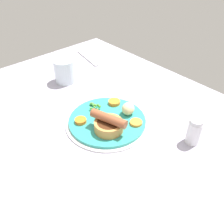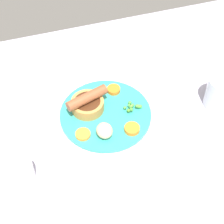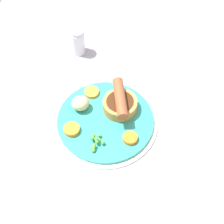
{
  "view_description": "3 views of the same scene",
  "coord_description": "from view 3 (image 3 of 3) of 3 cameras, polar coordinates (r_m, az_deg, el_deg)",
  "views": [
    {
      "loc": [
        -46.76,
        39.89,
        52.46
      ],
      "look_at": [
        -2.36,
        0.11,
        6.7
      ],
      "focal_mm": 40.0,
      "sensor_mm": 36.0,
      "label": 1
    },
    {
      "loc": [
        -18.4,
        -57.03,
        78.23
      ],
      "look_at": [
        -0.73,
        -0.3,
        6.7
      ],
      "focal_mm": 60.0,
      "sensor_mm": 36.0,
      "label": 2
    },
    {
      "loc": [
        47.19,
        13.01,
        79.7
      ],
      "look_at": [
        -2.67,
        3.11,
        6.87
      ],
      "focal_mm": 60.0,
      "sensor_mm": 36.0,
      "label": 3
    }
  ],
  "objects": [
    {
      "name": "sausage_pudding",
      "position": [
        0.91,
        1.23,
        1.35
      ],
      "size": [
        11.26,
        8.41,
        5.49
      ],
      "rotation": [
        0.0,
        0.0,
        0.3
      ],
      "color": "#BC8442",
      "rests_on": "dinner_plate"
    },
    {
      "name": "carrot_slice_3",
      "position": [
        0.95,
        -3.12,
        3.04
      ],
      "size": [
        5.13,
        5.13,
        0.8
      ],
      "primitive_type": "cylinder",
      "rotation": [
        0.0,
        0.0,
        0.62
      ],
      "color": "orange",
      "rests_on": "dinner_plate"
    },
    {
      "name": "carrot_slice_2",
      "position": [
        0.89,
        -6.16,
        -2.65
      ],
      "size": [
        5.31,
        5.31,
        1.13
      ],
      "primitive_type": "cylinder",
      "rotation": [
        0.0,
        0.0,
        4.09
      ],
      "color": "orange",
      "rests_on": "dinner_plate"
    },
    {
      "name": "dining_table",
      "position": [
        0.92,
        -2.22,
        -2.94
      ],
      "size": [
        110.0,
        80.0,
        3.0
      ],
      "primitive_type": "cube",
      "color": "#9E99AD",
      "rests_on": "ground"
    },
    {
      "name": "carrot_slice_0",
      "position": [
        0.87,
        2.78,
        -4.0
      ],
      "size": [
        4.79,
        4.79,
        1.08
      ],
      "primitive_type": "cylinder",
      "rotation": [
        0.0,
        0.0,
        4.15
      ],
      "color": "orange",
      "rests_on": "dinner_plate"
    },
    {
      "name": "dinner_plate",
      "position": [
        0.91,
        -1.01,
        -1.44
      ],
      "size": [
        25.59,
        25.59,
        1.4
      ],
      "color": "silver",
      "rests_on": "dining_table"
    },
    {
      "name": "pea_pile",
      "position": [
        0.86,
        -2.54,
        -4.62
      ],
      "size": [
        4.9,
        3.87,
        1.78
      ],
      "color": "#55A83B",
      "rests_on": "dinner_plate"
    },
    {
      "name": "potato_chunk_0",
      "position": [
        0.91,
        -4.85,
        1.34
      ],
      "size": [
        4.95,
        5.2,
        3.88
      ],
      "primitive_type": "ellipsoid",
      "rotation": [
        0.0,
        0.0,
        3.44
      ],
      "color": "beige",
      "rests_on": "dinner_plate"
    },
    {
      "name": "salt_shaker",
      "position": [
        1.05,
        -5.21,
        10.67
      ],
      "size": [
        3.88,
        3.88,
        7.91
      ],
      "color": "silver",
      "rests_on": "dining_table"
    }
  ]
}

